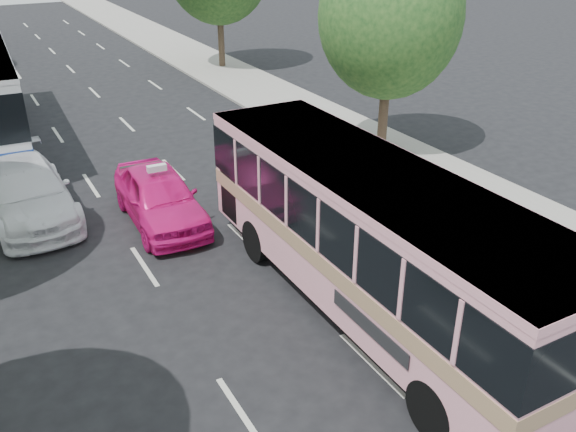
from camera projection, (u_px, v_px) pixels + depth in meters
ground at (282, 327)px, 13.52m from camera, size 120.00×120.00×0.00m
sidewalk_right at (244, 82)px, 32.84m from camera, size 4.00×90.00×0.12m
tree_right_near at (394, 10)px, 21.23m from camera, size 5.10×5.10×7.95m
pink_bus at (371, 226)px, 13.18m from camera, size 2.77×10.82×3.45m
pink_taxi at (160, 197)px, 17.76m from camera, size 2.08×4.83×1.62m
white_pickup at (27, 192)px, 18.08m from camera, size 2.44×5.67×1.63m
taxi_roof_sign at (157, 168)px, 17.36m from camera, size 0.56×0.20×0.18m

